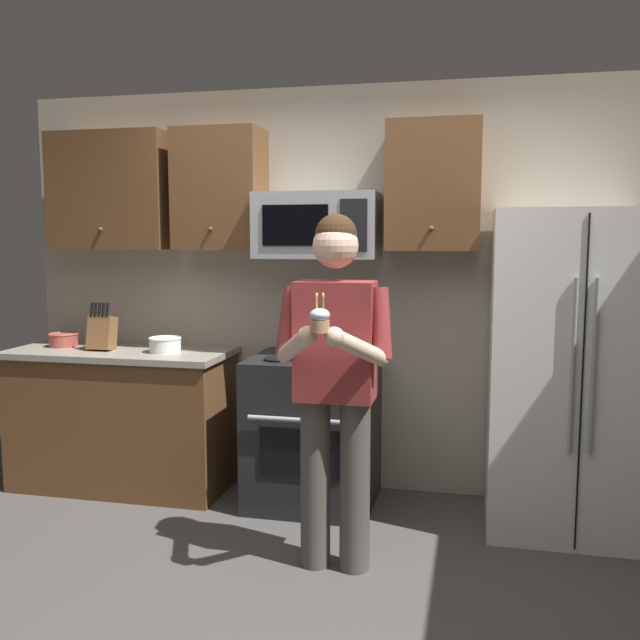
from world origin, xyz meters
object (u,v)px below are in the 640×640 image
(oven_range, at_px, (313,430))
(bowl_large_white, at_px, (165,344))
(cupcake, at_px, (320,320))
(knife_block, at_px, (102,332))
(refrigerator, at_px, (573,372))
(bowl_small_colored, at_px, (63,339))
(microwave, at_px, (318,226))
(person, at_px, (335,373))

(oven_range, relative_size, bowl_large_white, 4.49)
(bowl_large_white, relative_size, cupcake, 1.19)
(knife_block, bearing_deg, bowl_large_white, 0.84)
(refrigerator, relative_size, bowl_small_colored, 9.26)
(bowl_large_white, bearing_deg, microwave, 8.39)
(microwave, height_order, refrigerator, microwave)
(oven_range, relative_size, knife_block, 2.91)
(microwave, height_order, bowl_small_colored, microwave)
(refrigerator, distance_m, knife_block, 2.91)
(bowl_small_colored, relative_size, cupcake, 1.12)
(microwave, xyz_separation_m, bowl_small_colored, (-1.73, -0.08, -0.75))
(bowl_large_white, relative_size, bowl_small_colored, 1.07)
(refrigerator, xyz_separation_m, bowl_large_white, (-2.47, 0.02, 0.07))
(bowl_small_colored, relative_size, person, 0.11)
(oven_range, height_order, knife_block, knife_block)
(bowl_small_colored, bearing_deg, oven_range, -1.43)
(oven_range, relative_size, refrigerator, 0.52)
(person, bearing_deg, bowl_small_colored, 156.98)
(microwave, bearing_deg, refrigerator, -6.03)
(refrigerator, height_order, bowl_large_white, refrigerator)
(microwave, bearing_deg, cupcake, -76.60)
(refrigerator, xyz_separation_m, cupcake, (-1.20, -1.11, 0.39))
(bowl_large_white, distance_m, person, 1.50)
(refrigerator, height_order, person, refrigerator)
(bowl_large_white, xyz_separation_m, person, (1.27, -0.80, 0.02))
(refrigerator, bearing_deg, bowl_small_colored, 178.54)
(person, bearing_deg, bowl_large_white, 147.79)
(refrigerator, xyz_separation_m, bowl_small_colored, (-3.23, 0.08, 0.07))
(bowl_large_white, height_order, cupcake, cupcake)
(knife_block, height_order, person, person)
(knife_block, relative_size, bowl_large_white, 1.54)
(microwave, relative_size, person, 0.42)
(microwave, distance_m, bowl_large_white, 1.23)
(refrigerator, distance_m, bowl_large_white, 2.47)
(oven_range, distance_m, bowl_large_white, 1.09)
(oven_range, relative_size, microwave, 1.26)
(cupcake, bearing_deg, microwave, 103.40)
(person, bearing_deg, refrigerator, 33.19)
(oven_range, xyz_separation_m, refrigerator, (1.50, -0.04, 0.44))
(microwave, relative_size, refrigerator, 0.41)
(knife_block, relative_size, cupcake, 1.84)
(person, height_order, cupcake, person)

